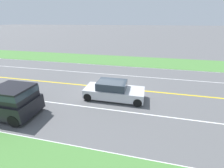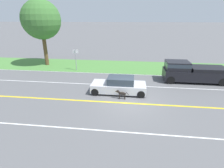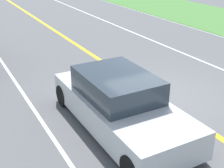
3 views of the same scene
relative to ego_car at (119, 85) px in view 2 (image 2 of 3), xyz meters
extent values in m
plane|color=#5B5B5E|center=(-1.85, -0.86, -0.64)|extent=(400.00, 400.00, 0.00)
cube|color=yellow|center=(-1.85, -0.86, -0.64)|extent=(0.18, 160.00, 0.01)
cube|color=white|center=(5.15, -0.86, -0.64)|extent=(0.14, 160.00, 0.01)
cube|color=white|center=(1.65, -0.86, -0.64)|extent=(0.10, 160.00, 0.01)
cube|color=white|center=(-5.35, -0.86, -0.64)|extent=(0.10, 160.00, 0.01)
cube|color=#4C843D|center=(8.15, -0.86, -0.63)|extent=(6.00, 160.00, 0.03)
cube|color=silver|center=(0.00, 0.04, -0.14)|extent=(1.78, 4.46, 0.66)
cube|color=#2D3842|center=(0.00, -0.13, 0.47)|extent=(1.53, 2.14, 0.56)
cylinder|color=black|center=(0.80, 1.88, -0.34)|extent=(0.22, 0.61, 0.61)
cylinder|color=black|center=(0.80, -1.79, -0.34)|extent=(0.22, 0.61, 0.61)
cylinder|color=black|center=(-0.80, 1.88, -0.34)|extent=(0.22, 0.61, 0.61)
cylinder|color=black|center=(-0.80, -1.79, -0.34)|extent=(0.22, 0.61, 0.61)
ellipsoid|color=black|center=(-1.17, -0.34, -0.19)|extent=(0.22, 0.60, 0.25)
cylinder|color=black|center=(-1.09, -0.14, -0.48)|extent=(0.07, 0.07, 0.33)
cylinder|color=black|center=(-1.12, -0.55, -0.48)|extent=(0.07, 0.07, 0.33)
cylinder|color=black|center=(-1.23, -0.13, -0.48)|extent=(0.07, 0.07, 0.33)
cylinder|color=black|center=(-1.25, -0.55, -0.48)|extent=(0.07, 0.07, 0.33)
cylinder|color=black|center=(-1.16, -0.09, -0.09)|extent=(0.13, 0.17, 0.16)
sphere|color=black|center=(-1.15, 0.02, -0.03)|extent=(0.21, 0.21, 0.20)
ellipsoid|color=#331E14|center=(-1.14, 0.15, -0.05)|extent=(0.10, 0.10, 0.08)
cone|color=black|center=(-1.10, 0.00, 0.04)|extent=(0.07, 0.07, 0.09)
cone|color=black|center=(-1.21, 0.01, 0.04)|extent=(0.07, 0.07, 0.09)
cylinder|color=black|center=(-1.19, -0.73, -0.15)|extent=(0.06, 0.22, 0.22)
cube|color=black|center=(3.59, -7.00, 0.06)|extent=(2.07, 5.72, 0.95)
cube|color=black|center=(3.59, -5.34, 0.94)|extent=(1.82, 2.16, 0.81)
cube|color=#2D3842|center=(3.59, -5.34, 1.06)|extent=(1.85, 2.19, 0.35)
cube|color=black|center=(3.59, -8.20, 0.70)|extent=(2.03, 3.25, 0.33)
cylinder|color=black|center=(4.54, -4.68, -0.26)|extent=(0.22, 0.76, 0.76)
cylinder|color=black|center=(4.54, -9.33, -0.26)|extent=(0.22, 0.76, 0.76)
cylinder|color=black|center=(2.64, -4.68, -0.26)|extent=(0.22, 0.76, 0.76)
cylinder|color=black|center=(2.64, -9.33, -0.26)|extent=(0.22, 0.76, 0.76)
cylinder|color=brown|center=(7.86, 10.19, 1.41)|extent=(0.47, 0.47, 4.11)
sphere|color=#3D7033|center=(7.86, 10.19, 4.99)|extent=(4.70, 4.70, 4.70)
cylinder|color=gray|center=(5.82, 5.54, 0.62)|extent=(0.08, 0.08, 2.52)
cube|color=white|center=(5.87, 5.54, 1.63)|extent=(0.03, 0.64, 0.40)
camera|label=1|loc=(10.01, 2.18, 4.90)|focal=24.00mm
camera|label=2|loc=(-13.44, -1.04, 5.36)|focal=28.00mm
camera|label=3|loc=(3.44, 5.86, 3.55)|focal=50.00mm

